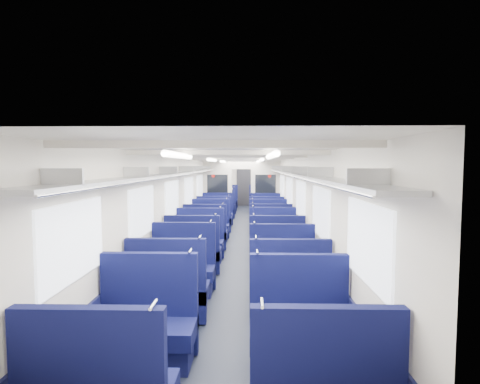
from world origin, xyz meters
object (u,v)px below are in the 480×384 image
Objects in this scene: seat_17 at (266,221)px; seat_26 at (227,201)px; seat_9 at (277,254)px; bulkhead at (241,190)px; seat_16 at (214,221)px; seat_24 at (225,203)px; seat_25 at (261,204)px; seat_12 at (205,235)px; seat_15 at (268,228)px; seat_27 at (260,201)px; seat_6 at (183,271)px; seat_13 at (270,234)px; seat_19 at (265,217)px; seat_10 at (200,244)px; seat_8 at (193,254)px; seat_7 at (283,274)px; seat_5 at (289,295)px; end_door at (244,187)px; seat_21 at (263,210)px; seat_11 at (273,243)px; seat_2 at (147,329)px; seat_3 at (300,331)px; seat_23 at (262,206)px; seat_22 at (223,206)px; seat_4 at (169,294)px; seat_18 at (217,216)px; seat_20 at (221,209)px; seat_14 at (210,227)px.

seat_17 and seat_26 have the same top height.
bulkhead is at bearing 97.41° from seat_9.
seat_16 is 5.51m from seat_24.
seat_12 is at bearing -101.94° from seat_25.
seat_15 is 6.66m from seat_25.
seat_6 is at bearing -97.70° from seat_27.
seat_6 and seat_9 have the same top height.
seat_24 is (-1.66, 7.87, 0.00)m from seat_13.
seat_10 is at bearing -109.77° from seat_19.
seat_8 is 1.00× the size of seat_17.
seat_6 is at bearing -106.38° from seat_17.
seat_7 and seat_13 have the same top height.
seat_25 is at bearing 90.00° from seat_19.
seat_5 is 13.40m from seat_27.
seat_19 is at bearing -83.19° from end_door.
seat_21 is at bearing 90.00° from seat_9.
seat_2 is at bearing -109.82° from seat_11.
seat_7 is (0.00, 2.13, 0.00)m from seat_3.
seat_2 is at bearing -94.82° from bulkhead.
seat_23 is at bearing 79.39° from seat_8.
seat_3 is 12.36m from seat_22.
seat_21 is at bearing 81.44° from seat_2.
seat_4 and seat_22 have the same top height.
seat_13 is at bearing -90.00° from seat_23.
seat_2 is at bearing -128.20° from seat_7.
seat_5 is (1.66, -0.00, 0.00)m from seat_4.
seat_7 is 2.83m from seat_10.
seat_21 is (0.00, 7.58, 0.00)m from seat_9.
seat_5 is at bearing -76.46° from seat_16.
seat_5 is 8.22m from seat_18.
seat_8 and seat_25 have the same top height.
seat_18 is (-1.66, 7.06, 0.00)m from seat_7.
seat_23 is at bearing 90.00° from seat_15.
seat_11 is at bearing -90.00° from seat_17.
seat_3 is 14.54m from seat_27.
seat_12 is 3.64m from seat_18.
seat_6 and seat_20 have the same top height.
seat_26 is (0.00, 12.36, 0.00)m from seat_6.
seat_24 is (-1.66, 10.07, 0.00)m from seat_9.
seat_25 is at bearing 81.53° from seat_6.
seat_15 is (1.66, 5.60, 0.00)m from seat_4.
seat_14 is 2.01m from seat_17.
seat_17 is 1.00× the size of seat_23.
seat_12 is (-0.83, -10.44, -0.63)m from end_door.
seat_11 is 1.00× the size of seat_20.
seat_3 is at bearing -90.00° from seat_21.
seat_12 is 9.07m from seat_26.
seat_21 is at bearing 77.68° from seat_8.
seat_4 is 1.00× the size of seat_16.
seat_5 is 10.16m from seat_20.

